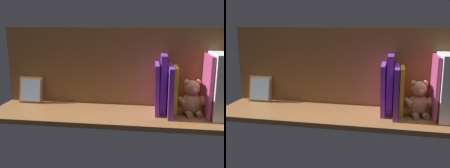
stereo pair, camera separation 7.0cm
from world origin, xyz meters
The scene contains 10 objects.
ground_plane centered at (0.00, 0.00, -1.10)cm, with size 112.65×31.98×2.20cm, color brown.
shelf_back_panel centered at (0.00, -13.74, 19.13)cm, with size 112.65×1.50×38.27cm, color brown.
dictionary_thick_white centered at (-46.35, -2.13, 13.85)cm, with size 6.49×20.71×27.70cm, color silver.
book_0 centered at (-41.93, -3.24, 13.39)cm, with size 1.42×18.69×26.77cm, color #B23F72.
teddy_bear centered at (-35.53, -2.20, 7.02)cm, with size 12.63×11.59×15.95cm.
book_1 centered at (-28.21, -5.45, 10.55)cm, with size 1.75×14.28×21.10cm, color yellow.
book_2 centered at (-25.82, -2.02, 10.95)cm, with size 2.10×21.14×21.91cm, color purple.
book_3 centered at (-22.94, -5.64, 13.14)cm, with size 2.76×13.89×26.28cm, color purple.
book_4 centered at (-20.17, -3.87, 11.23)cm, with size 1.86×17.44×22.47cm, color purple.
picture_frame_leaning centered at (43.62, -10.14, 6.60)cm, with size 12.21×4.29×13.47cm.
Camera 2 is at (-24.58, 118.28, 40.05)cm, focal length 44.07 mm.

